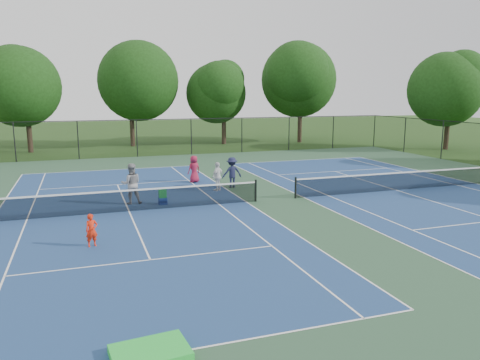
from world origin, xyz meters
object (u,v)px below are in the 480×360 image
object	(u,v)px
tree_back_c	(224,89)
bystander_b	(232,172)
bystander_a	(218,176)
instructor	(131,184)
ball_crate	(163,201)
tree_back_b	(130,77)
ball_hopper	(162,193)
tree_back_a	(25,82)
child_player	(92,230)
bystander_c	(194,169)
tree_back_d	(301,76)
tree_side_e	(451,85)

from	to	relation	value
tree_back_c	bystander_b	world-z (taller)	tree_back_c
bystander_a	instructor	bearing A→B (deg)	-19.70
ball_crate	instructor	bearing A→B (deg)	156.32
tree_back_b	instructor	xyz separation A→B (m)	(-2.71, -24.53, -5.64)
bystander_a	ball_hopper	world-z (taller)	bystander_a
tree_back_c	tree_back_b	bearing A→B (deg)	173.66
tree_back_c	bystander_b	bearing A→B (deg)	-105.85
tree_back_a	tree_back_b	size ratio (longest dim) A/B	0.91
tree_back_a	child_player	distance (m)	29.27
tree_back_c	bystander_c	distance (m)	21.26
ball_crate	bystander_b	bearing A→B (deg)	32.35
bystander_a	bystander_b	size ratio (longest dim) A/B	0.92
tree_back_c	tree_back_d	bearing A→B (deg)	-7.13
tree_side_e	tree_back_d	bearing A→B (deg)	135.00
tree_side_e	bystander_a	world-z (taller)	tree_side_e
bystander_b	bystander_a	bearing A→B (deg)	30.85
tree_back_a	bystander_a	bearing A→B (deg)	-62.47
tree_side_e	instructor	size ratio (longest dim) A/B	4.63
tree_back_b	instructor	size ratio (longest dim) A/B	5.23
tree_back_b	bystander_a	world-z (taller)	tree_back_b
tree_back_c	bystander_a	xyz separation A→B (m)	(-7.06, -21.99, -4.71)
tree_side_e	ball_crate	size ratio (longest dim) A/B	23.51
tree_back_d	tree_side_e	size ratio (longest dim) A/B	1.17
bystander_c	tree_back_a	bearing A→B (deg)	-79.90
tree_back_c	bystander_a	size ratio (longest dim) A/B	5.43
instructor	bystander_c	bearing A→B (deg)	-130.79
tree_back_b	child_player	distance (m)	31.36
tree_back_b	tree_back_c	xyz separation A→B (m)	(9.00, -1.00, -1.11)
tree_back_c	tree_side_e	xyz separation A→B (m)	(18.00, -11.00, 0.33)
instructor	ball_crate	distance (m)	1.67
ball_crate	ball_hopper	world-z (taller)	ball_hopper
ball_hopper	tree_back_a	bearing A→B (deg)	108.27
tree_back_d	instructor	size ratio (longest dim) A/B	5.41
tree_back_c	bystander_c	size ratio (longest dim) A/B	5.35
bystander_a	tree_side_e	bearing A→B (deg)	165.64
child_player	ball_crate	size ratio (longest dim) A/B	3.01
bystander_c	ball_crate	world-z (taller)	bystander_c
tree_back_b	tree_back_c	distance (m)	9.12
tree_back_a	tree_back_c	bearing A→B (deg)	3.18
tree_side_e	bystander_c	size ratio (longest dim) A/B	5.65
bystander_c	ball_hopper	xyz separation A→B (m)	(-2.67, -4.87, -0.24)
tree_back_b	bystander_c	size ratio (longest dim) A/B	6.39
tree_side_e	child_player	size ratio (longest dim) A/B	7.81
instructor	ball_hopper	xyz separation A→B (m)	(1.35, -0.59, -0.42)
tree_back_a	tree_side_e	distance (m)	37.36
tree_back_b	tree_side_e	size ratio (longest dim) A/B	1.13
bystander_a	ball_crate	size ratio (longest dim) A/B	4.10
tree_back_b	bystander_b	size ratio (longest dim) A/B	5.96
tree_back_c	ball_hopper	world-z (taller)	tree_back_c
bystander_b	ball_crate	distance (m)	5.12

